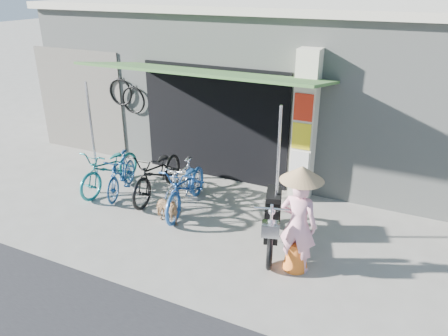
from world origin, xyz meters
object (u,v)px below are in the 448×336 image
at_px(street_dog, 166,210).
at_px(bike_navy, 186,187).
at_px(bike_teal, 110,168).
at_px(moped, 272,219).
at_px(bike_black, 158,173).
at_px(nun, 299,220).
at_px(bike_blue, 121,174).
at_px(bike_silver, 183,183).

bearing_deg(street_dog, bike_navy, 8.57).
height_order(bike_teal, moped, moped).
bearing_deg(bike_teal, bike_black, 9.91).
height_order(bike_teal, bike_navy, bike_navy).
bearing_deg(nun, bike_navy, -19.20).
bearing_deg(bike_black, bike_teal, -175.49).
distance_m(bike_black, street_dog, 1.20).
bearing_deg(moped, bike_navy, 150.26).
height_order(bike_blue, bike_black, bike_black).
xyz_separation_m(bike_black, bike_silver, (0.64, -0.08, -0.06)).
relative_size(bike_blue, bike_silver, 0.97).
height_order(bike_navy, nun, nun).
bearing_deg(bike_silver, moped, -17.96).
height_order(street_dog, nun, nun).
height_order(bike_navy, moped, moped).
distance_m(bike_blue, bike_navy, 1.57).
xyz_separation_m(street_dog, nun, (2.55, -0.29, 0.58)).
xyz_separation_m(bike_silver, bike_navy, (0.18, -0.19, 0.04)).
relative_size(bike_teal, moped, 1.01).
height_order(bike_blue, nun, nun).
xyz_separation_m(bike_navy, street_dog, (-0.07, -0.64, -0.21)).
height_order(bike_black, bike_silver, bike_black).
xyz_separation_m(bike_teal, bike_silver, (1.72, 0.10, -0.02)).
distance_m(bike_black, nun, 3.53).
bearing_deg(bike_navy, bike_silver, 126.00).
relative_size(bike_teal, bike_silver, 1.21).
bearing_deg(bike_black, bike_silver, -11.93).
bearing_deg(bike_silver, bike_blue, -174.16).
bearing_deg(bike_silver, street_dog, -83.78).
distance_m(bike_teal, moped, 3.84).
bearing_deg(bike_blue, bike_silver, -8.39).
bearing_deg(bike_black, nun, -24.85).
bearing_deg(bike_teal, street_dog, -21.03).
distance_m(bike_blue, moped, 3.49).
bearing_deg(street_dog, bike_teal, 83.38).
distance_m(bike_navy, moped, 1.94).
xyz_separation_m(bike_teal, bike_black, (1.08, 0.18, 0.03)).
relative_size(street_dog, moped, 0.37).
xyz_separation_m(bike_teal, street_dog, (1.84, -0.72, -0.20)).
bearing_deg(nun, bike_black, -18.55).
distance_m(bike_black, bike_silver, 0.65).
bearing_deg(bike_blue, street_dog, -39.17).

